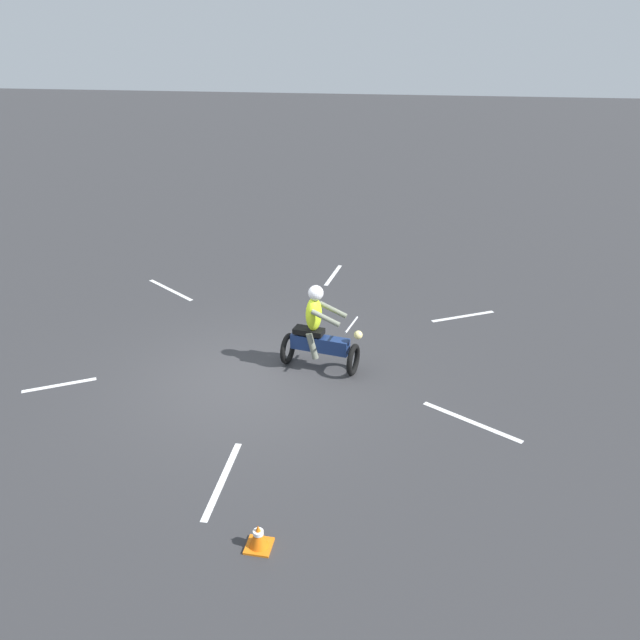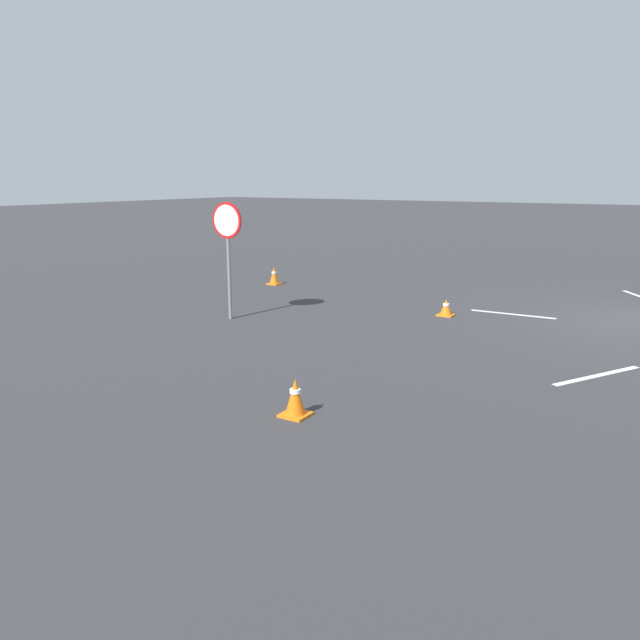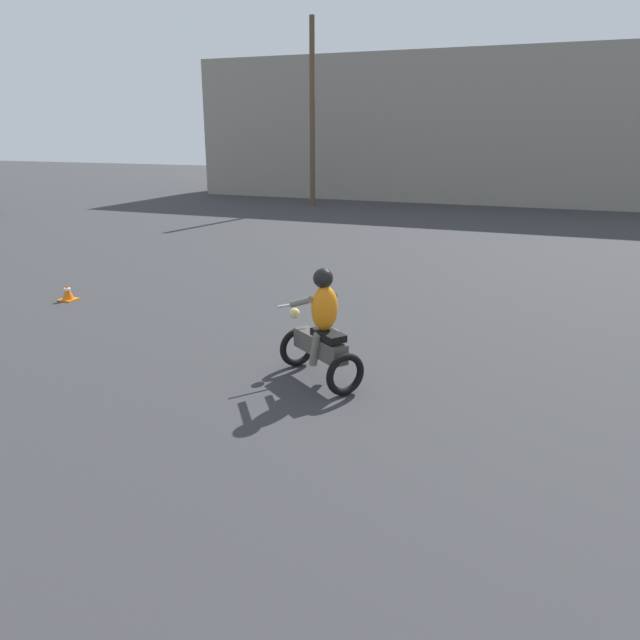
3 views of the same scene
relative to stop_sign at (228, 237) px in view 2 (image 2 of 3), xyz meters
The scene contains 7 objects.
stop_sign is the anchor object (origin of this frame).
traffic_cone_near_right 5.61m from the stop_sign, 137.65° to the left, with size 0.32×0.32×0.46m.
traffic_cone_mid_center 4.62m from the stop_sign, 144.78° to the right, with size 0.32×0.32×0.34m.
traffic_cone_mid_left 4.39m from the stop_sign, 66.59° to the right, with size 0.32×0.32×0.47m.
lane_stripe_e 6.02m from the stop_sign, 144.38° to the right, with size 0.10×1.72×0.01m, color silver.
lane_stripe_ne 7.03m from the stop_sign, behind, with size 0.10×1.76×0.01m, color silver.
lane_stripe_se 9.88m from the stop_sign, 133.29° to the right, with size 0.10×1.26×0.01m, color silver.
Camera 2 is at (-0.43, 13.20, 2.75)m, focal length 35.00 mm.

